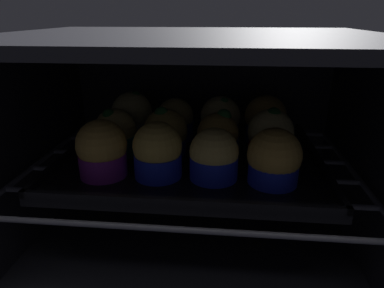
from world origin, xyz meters
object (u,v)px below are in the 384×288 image
Objects in this scene: baking_tray at (192,158)px; muffin_row1_col3 at (270,136)px; muffin_row2_col3 at (265,120)px; muffin_row2_col0 at (132,116)px; muffin_row0_col3 at (274,159)px; muffin_row2_col1 at (175,121)px; muffin_row1_col0 at (116,134)px; muffin_row1_col1 at (165,134)px; muffin_row0_col2 at (214,157)px; muffin_row0_col1 at (158,152)px; muffin_row1_col2 at (218,138)px; muffin_row0_col0 at (102,150)px; muffin_row2_col2 at (220,120)px.

baking_tray is 4.80× the size of muffin_row1_col3.
baking_tray is 16.45cm from muffin_row2_col3.
muffin_row0_col3 is at bearing -34.53° from muffin_row2_col0.
baking_tray is 10.44cm from muffin_row2_col1.
muffin_row1_col0 reaches higher than baking_tray.
muffin_row1_col3 is 27.01cm from muffin_row2_col0.
muffin_row2_col1 is at bearing 115.41° from baking_tray.
muffin_row2_col1 is at bearing -179.37° from muffin_row2_col3.
muffin_row2_col1 is at bearing 1.31° from muffin_row2_col0.
baking_tray is 5.00× the size of muffin_row1_col1.
baking_tray is at bearing 144.86° from muffin_row0_col3.
muffin_row1_col1 is 0.97× the size of muffin_row2_col3.
baking_tray is 5.51× the size of muffin_row0_col2.
muffin_row1_col2 is (8.66, 8.13, -0.36)cm from muffin_row0_col1.
muffin_row0_col0 is 24.60cm from muffin_row2_col2.
muffin_row0_col1 is 1.01× the size of muffin_row1_col2.
muffin_row2_col1 is (8.51, 0.19, -0.68)cm from muffin_row2_col0.
muffin_row1_col2 is at bearing 43.22° from muffin_row0_col1.
muffin_row2_col1 is 8.69cm from muffin_row2_col2.
muffin_row0_col2 is at bearing -92.30° from muffin_row1_col2.
muffin_row1_col3 is 1.04× the size of muffin_row2_col2.
muffin_row2_col3 reaches higher than muffin_row0_col0.
muffin_row1_col1 is (7.92, 9.29, -0.48)cm from muffin_row0_col0.
muffin_row0_col1 is (-4.26, -8.41, 4.44)cm from baking_tray.
muffin_row1_col1 is 9.07cm from muffin_row1_col2.
muffin_row2_col2 is (0.16, 9.04, 0.37)cm from muffin_row1_col2.
muffin_row0_col3 is 27.21cm from muffin_row1_col0.
muffin_row2_col2 reaches higher than muffin_row0_col3.
muffin_row2_col0 is (0.55, 8.84, 0.58)cm from muffin_row1_col0.
muffin_row0_col3 is at bearing -65.38° from muffin_row2_col2.
muffin_row2_col1 is (-8.52, 8.97, -0.01)cm from muffin_row1_col2.
muffin_row0_col3 is at bearing -1.67° from muffin_row0_col1.
muffin_row0_col1 and muffin_row1_col1 have the same top height.
muffin_row0_col3 is at bearing -18.32° from muffin_row1_col0.
muffin_row1_col0 is 1.05× the size of muffin_row2_col1.
muffin_row2_col1 is (9.06, 9.04, -0.10)cm from muffin_row1_col0.
muffin_row0_col3 is (12.65, -8.91, 4.21)cm from baking_tray.
muffin_row1_col2 is 12.37cm from muffin_row2_col1.
muffin_row2_col3 is at bearing 25.62° from muffin_row1_col1.
muffin_row0_col3 is 0.92× the size of muffin_row1_col3.
muffin_row0_col0 is 17.39cm from muffin_row2_col0.
muffin_row2_col0 is (-8.37, 16.90, 0.31)cm from muffin_row0_col1.
muffin_row2_col0 reaches higher than muffin_row1_col2.
muffin_row1_col0 is 0.99× the size of muffin_row1_col2.
baking_tray is 16.04cm from muffin_row0_col3.
muffin_row2_col2 reaches higher than baking_tray.
muffin_row2_col3 is at bearing 34.75° from muffin_row0_col0.
muffin_row1_col0 is 12.79cm from muffin_row2_col1.
muffin_row1_col0 is 17.58cm from muffin_row1_col2.
muffin_row2_col0 is 1.16× the size of muffin_row2_col1.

